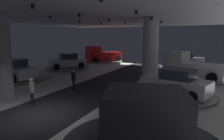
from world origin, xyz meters
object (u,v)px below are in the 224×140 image
at_px(display_platform_mid_right, 175,96).
at_px(display_car_mid_left, 15,70).
at_px(display_platform_deep_left, 104,62).
at_px(display_platform_mid_left, 16,80).
at_px(display_platform_far_right, 194,79).
at_px(display_platform_deep_right, 186,67).
at_px(column_left, 2,55).
at_px(display_car_deep_right, 186,60).
at_px(visitor_walking_far, 32,90).
at_px(column_right, 150,52).
at_px(display_car_mid_right, 176,83).
at_px(visitor_walking_near, 73,78).
at_px(pickup_truck_deep_left, 102,55).
at_px(display_platform_far_left, 67,69).
at_px(pickup_truck_near_right, 143,122).
at_px(pickup_truck_far_right, 191,67).
at_px(display_car_far_left, 67,61).

relative_size(display_platform_mid_right, display_car_mid_left, 1.15).
height_order(display_platform_deep_left, display_platform_mid_left, display_platform_mid_left).
distance_m(display_platform_far_right, display_platform_deep_right, 8.32).
height_order(column_left, display_platform_mid_right, column_left).
xyz_separation_m(column_left, display_platform_mid_left, (-3.00, 3.39, -2.56)).
relative_size(display_platform_far_right, display_platform_deep_right, 1.03).
height_order(display_platform_far_right, display_car_deep_right, display_car_deep_right).
distance_m(display_platform_mid_right, display_car_mid_left, 13.29).
xyz_separation_m(display_car_deep_right, visitor_walking_far, (-6.90, -19.08, -0.15)).
xyz_separation_m(column_right, display_platform_deep_left, (-9.85, 11.11, -2.56)).
bearing_deg(display_car_mid_right, column_left, -157.05).
xyz_separation_m(display_platform_mid_left, visitor_walking_near, (6.11, -0.10, 0.71)).
distance_m(column_right, display_car_mid_right, 4.36).
bearing_deg(column_right, visitor_walking_near, -138.01).
bearing_deg(pickup_truck_deep_left, display_car_mid_left, -92.85).
height_order(display_platform_far_left, display_platform_mid_left, display_platform_mid_left).
bearing_deg(pickup_truck_deep_left, display_platform_far_right, -30.54).
distance_m(pickup_truck_deep_left, display_car_deep_right, 12.02).
height_order(display_platform_deep_right, visitor_walking_near, visitor_walking_near).
height_order(display_car_mid_right, display_car_deep_right, display_car_deep_right).
bearing_deg(display_platform_mid_right, display_platform_far_right, 81.70).
bearing_deg(display_platform_deep_right, display_platform_far_left, -148.09).
relative_size(pickup_truck_near_right, display_platform_mid_left, 0.99).
distance_m(pickup_truck_far_right, display_platform_far_left, 13.80).
bearing_deg(display_platform_deep_right, display_platform_mid_left, -129.90).
height_order(pickup_truck_deep_left, visitor_walking_near, pickup_truck_deep_left).
distance_m(display_platform_mid_right, display_car_deep_right, 14.35).
bearing_deg(visitor_walking_near, column_left, -133.42).
distance_m(display_car_mid_right, visitor_walking_far, 8.78).
bearing_deg(visitor_walking_far, display_platform_far_right, 52.82).
height_order(display_platform_far_left, display_car_far_left, display_car_far_left).
relative_size(display_platform_far_left, pickup_truck_deep_left, 0.94).
bearing_deg(visitor_walking_near, pickup_truck_far_right, 43.43).
relative_size(pickup_truck_far_right, display_car_mid_left, 1.28).
height_order(display_platform_mid_left, display_car_mid_left, display_car_mid_left).
bearing_deg(display_platform_mid_right, visitor_walking_far, -147.05).
bearing_deg(display_platform_deep_left, display_platform_far_left, -96.47).
bearing_deg(display_platform_far_right, display_platform_deep_left, 148.28).
relative_size(display_platform_far_right, display_car_deep_right, 1.33).
bearing_deg(display_platform_deep_right, pickup_truck_far_right, -82.89).
bearing_deg(column_left, visitor_walking_far, -8.64).
relative_size(display_platform_far_left, pickup_truck_near_right, 0.91).
relative_size(display_car_mid_left, visitor_walking_near, 2.81).
bearing_deg(display_car_mid_right, display_platform_mid_left, -175.95).
bearing_deg(visitor_walking_near, display_platform_mid_left, 179.06).
bearing_deg(pickup_truck_far_right, column_right, -134.49).
distance_m(display_platform_far_right, display_car_deep_right, 8.37).
relative_size(column_left, display_platform_deep_right, 1.00).
bearing_deg(pickup_truck_far_right, visitor_walking_far, -125.89).
relative_size(column_right, column_left, 1.00).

